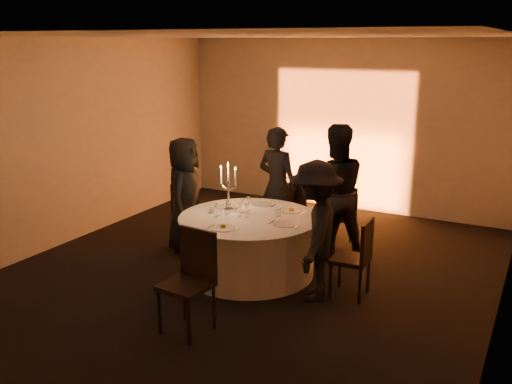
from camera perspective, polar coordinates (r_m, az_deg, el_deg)
The scene contains 32 objects.
floor at distance 7.54m, azimuth -0.71°, elevation -8.08°, with size 7.00×7.00×0.00m, color black.
ceiling at distance 6.95m, azimuth -0.80°, elevation 15.35°, with size 7.00×7.00×0.00m, color silver.
wall_back at distance 10.26m, azimuth 8.66°, elevation 6.62°, with size 7.00×7.00×0.00m, color #BDB7B0.
wall_front at distance 4.45m, azimuth -22.82°, elevation -5.21°, with size 7.00×7.00×0.00m, color #BDB7B0.
wall_left at distance 8.90m, azimuth -18.06°, elevation 4.81°, with size 7.00×7.00×0.00m, color #BDB7B0.
wall_right at distance 6.28m, azimuth 24.08°, elevation 0.29°, with size 7.00×7.00×0.00m, color #BDB7B0.
uplighter_fixture at distance 10.29m, azimuth 7.79°, elevation -1.59°, with size 0.25×0.12×0.10m, color black.
banquet_table at distance 7.40m, azimuth -0.72°, elevation -5.34°, with size 1.80×1.80×0.77m.
chair_left at distance 8.70m, azimuth -7.46°, elevation -1.51°, with size 0.53×0.53×0.90m.
chair_back_left at distance 8.71m, azimuth 4.14°, elevation -1.48°, with size 0.39×0.39×0.89m.
chair_back_right at distance 8.33m, azimuth 8.54°, elevation -2.16°, with size 0.55×0.55×0.94m.
chair_right at distance 6.79m, azimuth 10.08°, elevation -6.13°, with size 0.43×0.43×0.95m.
chair_front at distance 5.99m, azimuth -6.48°, elevation -8.20°, with size 0.51×0.51×1.07m.
guest_left at distance 8.19m, azimuth -7.15°, elevation -0.24°, with size 0.80×0.52×1.64m, color black.
guest_back_left at distance 8.38m, azimuth 2.16°, elevation 0.62°, with size 0.64×0.42×1.76m, color black.
guest_back_right at distance 7.85m, azimuth 7.85°, elevation -0.02°, with size 0.92×0.71×1.88m, color black.
guest_right at distance 6.59m, azimuth 5.93°, elevation -3.92°, with size 1.07×0.61×1.65m, color black.
plate_left at distance 7.70m, azimuth -2.93°, elevation -1.47°, with size 0.36×0.29×0.01m.
plate_back_left at distance 7.81m, azimuth 0.61°, elevation -1.22°, with size 0.35×0.28×0.01m.
plate_back_right at distance 7.51m, azimuth 3.56°, elevation -1.83°, with size 0.35×0.26×0.08m.
plate_right at distance 6.97m, azimuth 2.83°, elevation -3.24°, with size 0.36×0.28×0.01m.
plate_front at distance 6.83m, azimuth -3.28°, elevation -3.55°, with size 0.36×0.29×0.08m.
coffee_cup at distance 7.45m, azimuth -4.42°, elevation -1.88°, with size 0.11×0.11×0.07m.
candelabra at distance 7.51m, azimuth -2.78°, elevation -0.15°, with size 0.27×0.13×0.65m.
wine_glass_a at distance 7.25m, azimuth -4.15°, elevation -1.47°, with size 0.07×0.07×0.19m.
wine_glass_b at distance 7.36m, azimuth -2.95°, elevation -1.20°, with size 0.07×0.07×0.19m.
wine_glass_c at distance 7.25m, azimuth -1.61°, elevation -1.42°, with size 0.07×0.07×0.19m.
wine_glass_d at distance 7.21m, azimuth -0.96°, elevation -1.52°, with size 0.07×0.07×0.19m.
wine_glass_e at distance 7.49m, azimuth -0.75°, elevation -0.88°, with size 0.07×0.07×0.19m.
wine_glass_f at distance 7.41m, azimuth -1.37°, elevation -1.06°, with size 0.07×0.07×0.19m.
tumbler_a at distance 7.29m, azimuth 2.21°, elevation -2.10°, with size 0.07×0.07×0.09m, color silver.
tumbler_b at distance 7.34m, azimuth -3.76°, elevation -2.00°, with size 0.07×0.07×0.09m, color silver.
Camera 1 is at (3.31, -6.11, 2.94)m, focal length 40.00 mm.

